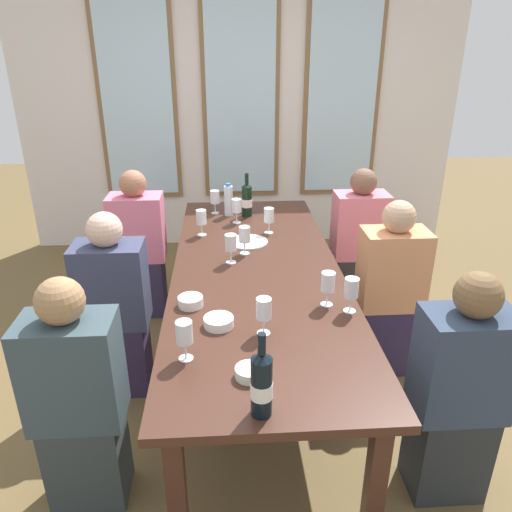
# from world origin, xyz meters

# --- Properties ---
(ground_plane) EXTENTS (12.00, 12.00, 0.00)m
(ground_plane) POSITION_xyz_m (0.00, 0.00, 0.00)
(ground_plane) COLOR brown
(back_wall_with_windows) EXTENTS (4.14, 0.10, 2.90)m
(back_wall_with_windows) POSITION_xyz_m (0.00, 2.28, 1.45)
(back_wall_with_windows) COLOR silver
(back_wall_with_windows) RESTS_ON ground
(dining_table) EXTENTS (0.94, 2.54, 0.74)m
(dining_table) POSITION_xyz_m (0.00, 0.00, 0.67)
(dining_table) COLOR #3F2319
(dining_table) RESTS_ON ground
(white_plate_0) EXTENTS (0.26, 0.26, 0.01)m
(white_plate_0) POSITION_xyz_m (-0.03, 0.40, 0.74)
(white_plate_0) COLOR white
(white_plate_0) RESTS_ON dining_table
(wine_bottle_0) EXTENTS (0.08, 0.08, 0.32)m
(wine_bottle_0) POSITION_xyz_m (-0.01, 0.92, 0.86)
(wine_bottle_0) COLOR black
(wine_bottle_0) RESTS_ON dining_table
(wine_bottle_1) EXTENTS (0.08, 0.08, 0.32)m
(wine_bottle_1) POSITION_xyz_m (-0.06, -1.17, 0.86)
(wine_bottle_1) COLOR black
(wine_bottle_1) RESTS_ON dining_table
(tasting_bowl_0) EXTENTS (0.12, 0.12, 0.05)m
(tasting_bowl_0) POSITION_xyz_m (-0.35, -0.40, 0.76)
(tasting_bowl_0) COLOR white
(tasting_bowl_0) RESTS_ON dining_table
(tasting_bowl_1) EXTENTS (0.12, 0.12, 0.04)m
(tasting_bowl_1) POSITION_xyz_m (-0.09, -0.97, 0.76)
(tasting_bowl_1) COLOR white
(tasting_bowl_1) RESTS_ON dining_table
(tasting_bowl_2) EXTENTS (0.14, 0.14, 0.04)m
(tasting_bowl_2) POSITION_xyz_m (-0.21, -0.59, 0.76)
(tasting_bowl_2) COLOR white
(tasting_bowl_2) RESTS_ON dining_table
(water_bottle) EXTENTS (0.06, 0.06, 0.24)m
(water_bottle) POSITION_xyz_m (-0.14, 0.95, 0.85)
(water_bottle) COLOR white
(water_bottle) RESTS_ON dining_table
(wine_glass_0) EXTENTS (0.07, 0.07, 0.17)m
(wine_glass_0) POSITION_xyz_m (-0.33, 0.55, 0.86)
(wine_glass_0) COLOR white
(wine_glass_0) RESTS_ON dining_table
(wine_glass_1) EXTENTS (0.07, 0.07, 0.17)m
(wine_glass_1) POSITION_xyz_m (-0.25, 1.00, 0.86)
(wine_glass_1) COLOR white
(wine_glass_1) RESTS_ON dining_table
(wine_glass_2) EXTENTS (0.07, 0.07, 0.17)m
(wine_glass_2) POSITION_xyz_m (0.12, 0.56, 0.86)
(wine_glass_2) COLOR white
(wine_glass_2) RESTS_ON dining_table
(wine_glass_3) EXTENTS (0.07, 0.07, 0.17)m
(wine_glass_3) POSITION_xyz_m (0.41, -0.50, 0.86)
(wine_glass_3) COLOR white
(wine_glass_3) RESTS_ON dining_table
(wine_glass_4) EXTENTS (0.07, 0.07, 0.17)m
(wine_glass_4) POSITION_xyz_m (0.31, -0.43, 0.86)
(wine_glass_4) COLOR white
(wine_glass_4) RESTS_ON dining_table
(wine_glass_5) EXTENTS (0.07, 0.07, 0.17)m
(wine_glass_5) POSITION_xyz_m (-0.06, 0.22, 0.86)
(wine_glass_5) COLOR white
(wine_glass_5) RESTS_ON dining_table
(wine_glass_6) EXTENTS (0.07, 0.07, 0.17)m
(wine_glass_6) POSITION_xyz_m (-0.14, 0.10, 0.86)
(wine_glass_6) COLOR white
(wine_glass_6) RESTS_ON dining_table
(wine_glass_7) EXTENTS (0.07, 0.07, 0.17)m
(wine_glass_7) POSITION_xyz_m (-0.09, 0.78, 0.86)
(wine_glass_7) COLOR white
(wine_glass_7) RESTS_ON dining_table
(wine_glass_8) EXTENTS (0.07, 0.07, 0.17)m
(wine_glass_8) POSITION_xyz_m (-0.01, -0.67, 0.86)
(wine_glass_8) COLOR white
(wine_glass_8) RESTS_ON dining_table
(wine_glass_9) EXTENTS (0.07, 0.07, 0.17)m
(wine_glass_9) POSITION_xyz_m (-0.34, -0.83, 0.86)
(wine_glass_9) COLOR white
(wine_glass_9) RESTS_ON dining_table
(seated_person_0) EXTENTS (0.38, 0.24, 1.11)m
(seated_person_0) POSITION_xyz_m (-0.81, 0.86, 0.53)
(seated_person_0) COLOR #2E2843
(seated_person_0) RESTS_ON ground
(seated_person_1) EXTENTS (0.38, 0.24, 1.11)m
(seated_person_1) POSITION_xyz_m (0.81, 0.80, 0.53)
(seated_person_1) COLOR #2D2D2F
(seated_person_1) RESTS_ON ground
(seated_person_2) EXTENTS (0.38, 0.24, 1.11)m
(seated_person_2) POSITION_xyz_m (-0.81, -0.82, 0.53)
(seated_person_2) COLOR #30393B
(seated_person_2) RESTS_ON ground
(seated_person_3) EXTENTS (0.38, 0.24, 1.11)m
(seated_person_3) POSITION_xyz_m (0.81, -0.88, 0.53)
(seated_person_3) COLOR #252A2E
(seated_person_3) RESTS_ON ground
(seated_person_4) EXTENTS (0.38, 0.24, 1.11)m
(seated_person_4) POSITION_xyz_m (-0.81, -0.05, 0.53)
(seated_person_4) COLOR #2F2241
(seated_person_4) RESTS_ON ground
(seated_person_5) EXTENTS (0.38, 0.24, 1.11)m
(seated_person_5) POSITION_xyz_m (0.81, 0.05, 0.53)
(seated_person_5) COLOR #2D2444
(seated_person_5) RESTS_ON ground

